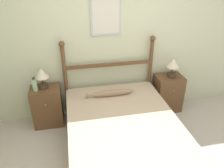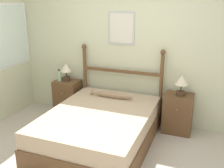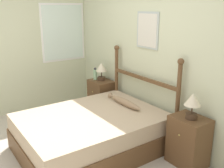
{
  "view_description": "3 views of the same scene",
  "coord_description": "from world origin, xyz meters",
  "px_view_note": "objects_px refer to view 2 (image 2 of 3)",
  "views": [
    {
      "loc": [
        -0.7,
        -1.62,
        2.3
      ],
      "look_at": [
        -0.14,
        1.09,
        0.84
      ],
      "focal_mm": 35.0,
      "sensor_mm": 36.0,
      "label": 1
    },
    {
      "loc": [
        1.38,
        -2.6,
        2.13
      ],
      "look_at": [
        -0.01,
        0.96,
        0.89
      ],
      "focal_mm": 42.0,
      "sensor_mm": 36.0,
      "label": 2
    },
    {
      "loc": [
        2.88,
        -1.06,
        2.01
      ],
      "look_at": [
        -0.12,
        1.04,
        0.91
      ],
      "focal_mm": 42.0,
      "sensor_mm": 36.0,
      "label": 3
    }
  ],
  "objects_px": {
    "table_lamp_left": "(66,69)",
    "fish_pillow": "(112,95)",
    "nightstand_right": "(178,113)",
    "nightstand_left": "(68,97)",
    "table_lamp_right": "(182,82)",
    "bottle": "(59,75)",
    "bed": "(100,128)"
  },
  "relations": [
    {
      "from": "table_lamp_left",
      "to": "fish_pillow",
      "type": "relative_size",
      "value": 0.45
    },
    {
      "from": "bed",
      "to": "table_lamp_left",
      "type": "bearing_deg",
      "value": 140.93
    },
    {
      "from": "bed",
      "to": "nightstand_right",
      "type": "distance_m",
      "value": 1.34
    },
    {
      "from": "table_lamp_left",
      "to": "bottle",
      "type": "relative_size",
      "value": 1.43
    },
    {
      "from": "bed",
      "to": "table_lamp_right",
      "type": "relative_size",
      "value": 5.91
    },
    {
      "from": "nightstand_right",
      "to": "bottle",
      "type": "height_order",
      "value": "bottle"
    },
    {
      "from": "table_lamp_left",
      "to": "nightstand_left",
      "type": "bearing_deg",
      "value": -53.88
    },
    {
      "from": "table_lamp_right",
      "to": "nightstand_right",
      "type": "bearing_deg",
      "value": 141.28
    },
    {
      "from": "bed",
      "to": "nightstand_right",
      "type": "bearing_deg",
      "value": 38.82
    },
    {
      "from": "nightstand_left",
      "to": "fish_pillow",
      "type": "bearing_deg",
      "value": -12.62
    },
    {
      "from": "table_lamp_left",
      "to": "fish_pillow",
      "type": "height_order",
      "value": "table_lamp_left"
    },
    {
      "from": "nightstand_right",
      "to": "fish_pillow",
      "type": "height_order",
      "value": "nightstand_right"
    },
    {
      "from": "nightstand_right",
      "to": "table_lamp_right",
      "type": "height_order",
      "value": "table_lamp_right"
    },
    {
      "from": "table_lamp_right",
      "to": "bottle",
      "type": "relative_size",
      "value": 1.43
    },
    {
      "from": "bottle",
      "to": "fish_pillow",
      "type": "height_order",
      "value": "bottle"
    },
    {
      "from": "nightstand_left",
      "to": "nightstand_right",
      "type": "height_order",
      "value": "same"
    },
    {
      "from": "nightstand_right",
      "to": "fish_pillow",
      "type": "xyz_separation_m",
      "value": [
        -1.09,
        -0.22,
        0.26
      ]
    },
    {
      "from": "table_lamp_right",
      "to": "bottle",
      "type": "bearing_deg",
      "value": -179.16
    },
    {
      "from": "nightstand_right",
      "to": "table_lamp_left",
      "type": "relative_size",
      "value": 1.96
    },
    {
      "from": "nightstand_left",
      "to": "table_lamp_right",
      "type": "height_order",
      "value": "table_lamp_right"
    },
    {
      "from": "nightstand_left",
      "to": "table_lamp_right",
      "type": "distance_m",
      "value": 2.18
    },
    {
      "from": "table_lamp_right",
      "to": "bottle",
      "type": "height_order",
      "value": "table_lamp_right"
    },
    {
      "from": "bed",
      "to": "bottle",
      "type": "relative_size",
      "value": 8.47
    },
    {
      "from": "bed",
      "to": "nightstand_left",
      "type": "bearing_deg",
      "value": 141.18
    },
    {
      "from": "table_lamp_left",
      "to": "table_lamp_right",
      "type": "distance_m",
      "value": 2.12
    },
    {
      "from": "nightstand_left",
      "to": "table_lamp_left",
      "type": "relative_size",
      "value": 1.96
    },
    {
      "from": "table_lamp_right",
      "to": "nightstand_left",
      "type": "bearing_deg",
      "value": 179.57
    },
    {
      "from": "table_lamp_left",
      "to": "table_lamp_right",
      "type": "relative_size",
      "value": 1.0
    },
    {
      "from": "table_lamp_left",
      "to": "fish_pillow",
      "type": "bearing_deg",
      "value": -13.47
    },
    {
      "from": "bed",
      "to": "fish_pillow",
      "type": "bearing_deg",
      "value": 94.05
    },
    {
      "from": "bed",
      "to": "nightstand_right",
      "type": "height_order",
      "value": "nightstand_right"
    },
    {
      "from": "nightstand_left",
      "to": "table_lamp_right",
      "type": "relative_size",
      "value": 1.96
    }
  ]
}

